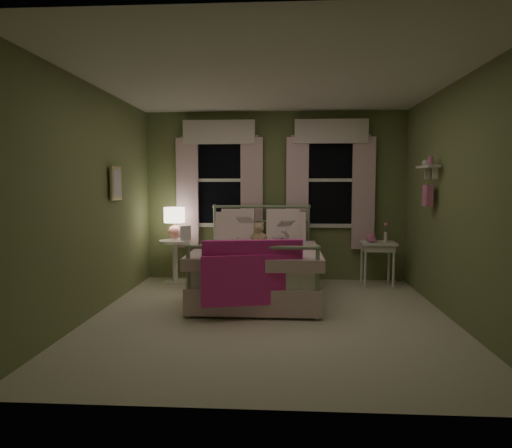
# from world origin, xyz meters

# --- Properties ---
(room_shell) EXTENTS (4.20, 4.20, 4.20)m
(room_shell) POSITION_xyz_m (0.00, 0.00, 1.30)
(room_shell) COLOR silver
(room_shell) RESTS_ON ground
(bed) EXTENTS (1.58, 2.04, 1.18)m
(bed) POSITION_xyz_m (-0.19, 0.93, 0.38)
(bed) COLOR white
(bed) RESTS_ON ground
(pink_throw) EXTENTS (1.10, 0.36, 0.71)m
(pink_throw) POSITION_xyz_m (-0.19, -0.10, 0.61)
(pink_throw) COLOR #E92D9E
(pink_throw) RESTS_ON bed
(child_left) EXTENTS (0.29, 0.20, 0.75)m
(child_left) POSITION_xyz_m (-0.47, 1.35, 0.95)
(child_left) COLOR #F7D1DD
(child_left) RESTS_ON bed
(child_right) EXTENTS (0.44, 0.37, 0.80)m
(child_right) POSITION_xyz_m (0.09, 1.35, 0.97)
(child_right) COLOR #F7D1DD
(child_right) RESTS_ON bed
(book_left) EXTENTS (0.21, 0.14, 0.26)m
(book_left) POSITION_xyz_m (-0.47, 1.10, 0.96)
(book_left) COLOR beige
(book_left) RESTS_ON child_left
(book_right) EXTENTS (0.22, 0.16, 0.26)m
(book_right) POSITION_xyz_m (0.09, 1.10, 0.92)
(book_right) COLOR beige
(book_right) RESTS_ON child_right
(teddy_bear) EXTENTS (0.24, 0.20, 0.32)m
(teddy_bear) POSITION_xyz_m (-0.19, 1.19, 0.79)
(teddy_bear) COLOR tan
(teddy_bear) RESTS_ON bed
(nightstand_left) EXTENTS (0.46, 0.46, 0.65)m
(nightstand_left) POSITION_xyz_m (-1.49, 1.72, 0.42)
(nightstand_left) COLOR white
(nightstand_left) RESTS_ON ground
(table_lamp) EXTENTS (0.31, 0.31, 0.48)m
(table_lamp) POSITION_xyz_m (-1.49, 1.72, 0.95)
(table_lamp) COLOR #F9A093
(table_lamp) RESTS_ON nightstand_left
(book_nightstand) EXTENTS (0.24, 0.27, 0.02)m
(book_nightstand) POSITION_xyz_m (-1.39, 1.64, 0.66)
(book_nightstand) COLOR beige
(book_nightstand) RESTS_ON nightstand_left
(nightstand_right) EXTENTS (0.50, 0.40, 0.64)m
(nightstand_right) POSITION_xyz_m (1.52, 1.69, 0.55)
(nightstand_right) COLOR white
(nightstand_right) RESTS_ON ground
(pink_toy) EXTENTS (0.14, 0.19, 0.14)m
(pink_toy) POSITION_xyz_m (1.42, 1.69, 0.71)
(pink_toy) COLOR pink
(pink_toy) RESTS_ON nightstand_right
(bud_vase) EXTENTS (0.06, 0.06, 0.28)m
(bud_vase) POSITION_xyz_m (1.64, 1.74, 0.79)
(bud_vase) COLOR white
(bud_vase) RESTS_ON nightstand_right
(window_left) EXTENTS (1.34, 0.13, 1.96)m
(window_left) POSITION_xyz_m (-0.85, 2.03, 1.62)
(window_left) COLOR black
(window_left) RESTS_ON room_shell
(window_right) EXTENTS (1.34, 0.13, 1.96)m
(window_right) POSITION_xyz_m (0.85, 2.03, 1.62)
(window_right) COLOR black
(window_right) RESTS_ON room_shell
(wall_shelf) EXTENTS (0.15, 0.50, 0.60)m
(wall_shelf) POSITION_xyz_m (1.90, 0.70, 1.52)
(wall_shelf) COLOR white
(wall_shelf) RESTS_ON room_shell
(framed_picture) EXTENTS (0.03, 0.32, 0.42)m
(framed_picture) POSITION_xyz_m (-1.95, 0.60, 1.50)
(framed_picture) COLOR beige
(framed_picture) RESTS_ON room_shell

